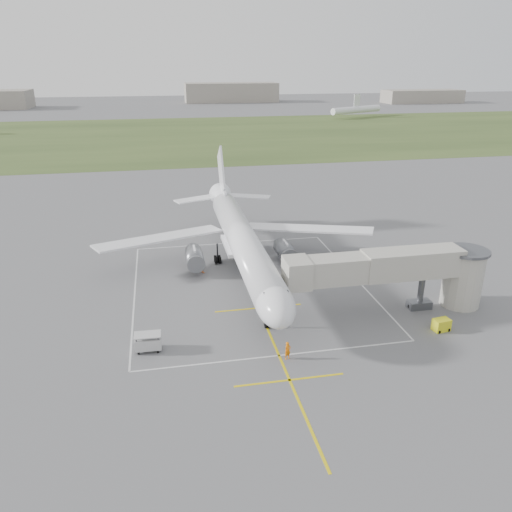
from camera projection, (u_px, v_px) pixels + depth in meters
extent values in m
plane|color=#5B5B5E|center=(244.00, 274.00, 66.06)|extent=(700.00, 700.00, 0.00)
cube|color=#354920|center=(184.00, 136.00, 184.67)|extent=(700.00, 120.00, 0.02)
cube|color=yellow|center=(250.00, 289.00, 61.50)|extent=(0.25, 60.00, 0.01)
cube|color=yellow|center=(290.00, 380.00, 44.17)|extent=(10.00, 0.25, 0.01)
cube|color=yellow|center=(258.00, 308.00, 56.94)|extent=(10.00, 0.25, 0.01)
cube|color=silver|center=(230.00, 243.00, 77.01)|extent=(28.00, 0.20, 0.01)
cube|color=silver|center=(279.00, 355.00, 47.81)|extent=(28.00, 0.20, 0.01)
cube|color=silver|center=(135.00, 296.00, 59.91)|extent=(0.20, 32.00, 0.01)
cube|color=silver|center=(355.00, 277.00, 64.92)|extent=(0.20, 32.00, 0.01)
cylinder|color=white|center=(243.00, 242.00, 64.41)|extent=(3.80, 36.00, 3.80)
ellipsoid|color=white|center=(275.00, 304.00, 47.99)|extent=(3.80, 7.22, 3.80)
cube|color=black|center=(277.00, 299.00, 46.78)|extent=(2.40, 1.60, 0.99)
cone|color=white|center=(222.00, 198.00, 82.96)|extent=(3.80, 6.00, 3.80)
cube|color=white|center=(308.00, 229.00, 72.07)|extent=(17.93, 11.24, 1.23)
cube|color=white|center=(161.00, 238.00, 68.32)|extent=(17.93, 11.24, 1.23)
cube|color=white|center=(240.00, 245.00, 67.72)|extent=(4.20, 8.00, 0.50)
cube|color=white|center=(221.00, 172.00, 82.02)|extent=(0.30, 7.89, 8.65)
cube|color=white|center=(223.00, 193.00, 81.12)|extent=(0.35, 5.00, 1.20)
cube|color=white|center=(248.00, 196.00, 83.37)|extent=(7.85, 5.03, 0.20)
cube|color=white|center=(197.00, 199.00, 81.87)|extent=(7.85, 5.03, 0.20)
cylinder|color=slate|center=(285.00, 250.00, 68.76)|extent=(2.30, 4.20, 2.30)
cube|color=white|center=(285.00, 246.00, 68.19)|extent=(0.25, 2.40, 1.20)
cylinder|color=slate|center=(195.00, 257.00, 66.54)|extent=(2.30, 4.20, 2.30)
cube|color=white|center=(194.00, 252.00, 65.97)|extent=(0.25, 2.40, 1.20)
cylinder|color=black|center=(267.00, 317.00, 52.36)|extent=(0.18, 0.18, 2.60)
cylinder|color=black|center=(266.00, 324.00, 52.67)|extent=(0.28, 0.80, 0.80)
cylinder|color=black|center=(268.00, 324.00, 52.71)|extent=(0.28, 0.80, 0.80)
cylinder|color=black|center=(258.00, 250.00, 70.17)|extent=(0.22, 0.22, 2.80)
cylinder|color=black|center=(257.00, 257.00, 70.14)|extent=(0.32, 0.96, 0.96)
cylinder|color=black|center=(261.00, 257.00, 70.24)|extent=(0.32, 0.96, 0.96)
cylinder|color=black|center=(256.00, 256.00, 70.78)|extent=(0.32, 0.96, 0.96)
cylinder|color=black|center=(260.00, 255.00, 70.88)|extent=(0.32, 0.96, 0.96)
cylinder|color=black|center=(217.00, 253.00, 69.14)|extent=(0.22, 0.22, 2.80)
cylinder|color=black|center=(216.00, 260.00, 69.11)|extent=(0.32, 0.96, 0.96)
cylinder|color=black|center=(220.00, 260.00, 69.21)|extent=(0.32, 0.96, 0.96)
cylinder|color=black|center=(215.00, 259.00, 69.74)|extent=(0.32, 0.96, 0.96)
cylinder|color=black|center=(219.00, 258.00, 69.84)|extent=(0.32, 0.96, 0.96)
cube|color=#A5A295|center=(336.00, 270.00, 53.07)|extent=(11.09, 2.90, 2.80)
cube|color=#A5A295|center=(412.00, 263.00, 54.59)|extent=(11.09, 3.10, 3.00)
cube|color=#A5A295|center=(297.00, 273.00, 52.29)|extent=(2.60, 3.40, 3.00)
cylinder|color=#4F5055|center=(421.00, 291.00, 56.20)|extent=(0.70, 0.70, 4.20)
cube|color=#4F5055|center=(419.00, 304.00, 56.80)|extent=(2.60, 1.40, 0.90)
cylinder|color=#A5A295|center=(463.00, 279.00, 56.69)|extent=(4.40, 4.40, 6.40)
cylinder|color=#4F5055|center=(467.00, 251.00, 55.43)|extent=(5.00, 5.00, 0.30)
cylinder|color=black|center=(411.00, 306.00, 56.66)|extent=(0.70, 0.30, 0.70)
cylinder|color=black|center=(427.00, 304.00, 57.02)|extent=(0.70, 0.30, 0.70)
cube|color=yellow|center=(441.00, 325.00, 52.06)|extent=(1.85, 1.35, 1.28)
cylinder|color=black|center=(439.00, 332.00, 51.62)|extent=(0.22, 0.40, 0.38)
cylinder|color=black|center=(448.00, 330.00, 52.00)|extent=(0.22, 0.40, 0.38)
cube|color=#BDBDBD|center=(148.00, 342.00, 48.38)|extent=(2.62, 1.63, 1.13)
cube|color=#BDBDBD|center=(147.00, 335.00, 48.06)|extent=(2.62, 1.63, 0.08)
cylinder|color=black|center=(137.00, 345.00, 47.59)|extent=(0.08, 0.08, 1.33)
cylinder|color=black|center=(158.00, 343.00, 47.89)|extent=(0.08, 0.08, 1.33)
cylinder|color=black|center=(137.00, 338.00, 48.72)|extent=(0.08, 0.08, 1.33)
cylinder|color=black|center=(159.00, 337.00, 49.02)|extent=(0.08, 0.08, 1.33)
cylinder|color=black|center=(139.00, 352.00, 47.97)|extent=(0.20, 0.42, 0.41)
cylinder|color=black|center=(158.00, 351.00, 48.24)|extent=(0.20, 0.42, 0.41)
cylinder|color=black|center=(139.00, 346.00, 49.01)|extent=(0.20, 0.42, 0.41)
cylinder|color=black|center=(158.00, 345.00, 49.28)|extent=(0.20, 0.42, 0.41)
imported|color=orange|center=(288.00, 351.00, 47.00)|extent=(0.77, 0.65, 1.78)
imported|color=orange|center=(203.00, 266.00, 66.18)|extent=(0.99, 1.07, 1.76)
cube|color=gray|center=(231.00, 92.00, 326.48)|extent=(60.00, 20.00, 12.00)
cube|color=gray|center=(422.00, 96.00, 321.31)|extent=(50.00, 18.00, 8.00)
cylinder|color=white|center=(356.00, 110.00, 241.83)|extent=(30.13, 16.98, 3.20)
cube|color=white|center=(357.00, 100.00, 240.17)|extent=(3.72, 2.03, 5.50)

